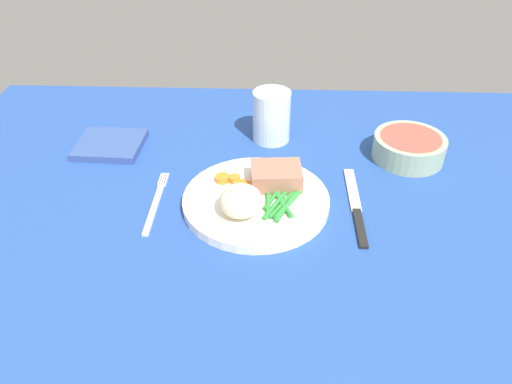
{
  "coord_description": "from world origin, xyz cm",
  "views": [
    {
      "loc": [
        3.0,
        -63.25,
        51.75
      ],
      "look_at": [
        0.6,
        0.59,
        4.6
      ],
      "focal_mm": 34.78,
      "sensor_mm": 36.0,
      "label": 1
    }
  ],
  "objects_px": {
    "dinner_plate": "(256,201)",
    "fork": "(156,202)",
    "meat_portion": "(276,176)",
    "napkin": "(110,145)",
    "knife": "(356,207)",
    "water_glass": "(271,120)",
    "salad_bowl": "(409,146)"
  },
  "relations": [
    {
      "from": "meat_portion",
      "to": "salad_bowl",
      "type": "height_order",
      "value": "meat_portion"
    },
    {
      "from": "salad_bowl",
      "to": "napkin",
      "type": "relative_size",
      "value": 1.07
    },
    {
      "from": "knife",
      "to": "meat_portion",
      "type": "bearing_deg",
      "value": 162.01
    },
    {
      "from": "water_glass",
      "to": "fork",
      "type": "bearing_deg",
      "value": -130.64
    },
    {
      "from": "dinner_plate",
      "to": "fork",
      "type": "distance_m",
      "value": 0.16
    },
    {
      "from": "water_glass",
      "to": "dinner_plate",
      "type": "bearing_deg",
      "value": -95.82
    },
    {
      "from": "meat_portion",
      "to": "fork",
      "type": "bearing_deg",
      "value": -168.47
    },
    {
      "from": "fork",
      "to": "napkin",
      "type": "relative_size",
      "value": 1.37
    },
    {
      "from": "meat_portion",
      "to": "knife",
      "type": "height_order",
      "value": "meat_portion"
    },
    {
      "from": "napkin",
      "to": "fork",
      "type": "bearing_deg",
      "value": -54.41
    },
    {
      "from": "water_glass",
      "to": "napkin",
      "type": "bearing_deg",
      "value": -171.56
    },
    {
      "from": "dinner_plate",
      "to": "knife",
      "type": "height_order",
      "value": "dinner_plate"
    },
    {
      "from": "napkin",
      "to": "meat_portion",
      "type": "bearing_deg",
      "value": -22.33
    },
    {
      "from": "dinner_plate",
      "to": "meat_portion",
      "type": "xyz_separation_m",
      "value": [
        0.03,
        0.04,
        0.02
      ]
    },
    {
      "from": "meat_portion",
      "to": "dinner_plate",
      "type": "bearing_deg",
      "value": -130.6
    },
    {
      "from": "knife",
      "to": "salad_bowl",
      "type": "bearing_deg",
      "value": 53.14
    },
    {
      "from": "knife",
      "to": "napkin",
      "type": "relative_size",
      "value": 1.69
    },
    {
      "from": "knife",
      "to": "water_glass",
      "type": "bearing_deg",
      "value": 122.12
    },
    {
      "from": "fork",
      "to": "dinner_plate",
      "type": "bearing_deg",
      "value": -1.79
    },
    {
      "from": "meat_portion",
      "to": "napkin",
      "type": "distance_m",
      "value": 0.35
    },
    {
      "from": "dinner_plate",
      "to": "napkin",
      "type": "height_order",
      "value": "dinner_plate"
    },
    {
      "from": "dinner_plate",
      "to": "fork",
      "type": "relative_size",
      "value": 1.43
    },
    {
      "from": "meat_portion",
      "to": "fork",
      "type": "distance_m",
      "value": 0.2
    },
    {
      "from": "dinner_plate",
      "to": "meat_portion",
      "type": "height_order",
      "value": "meat_portion"
    },
    {
      "from": "salad_bowl",
      "to": "knife",
      "type": "bearing_deg",
      "value": -126.13
    },
    {
      "from": "dinner_plate",
      "to": "salad_bowl",
      "type": "height_order",
      "value": "salad_bowl"
    },
    {
      "from": "meat_portion",
      "to": "napkin",
      "type": "bearing_deg",
      "value": 157.67
    },
    {
      "from": "dinner_plate",
      "to": "knife",
      "type": "bearing_deg",
      "value": -1.01
    },
    {
      "from": "fork",
      "to": "napkin",
      "type": "height_order",
      "value": "napkin"
    },
    {
      "from": "napkin",
      "to": "knife",
      "type": "bearing_deg",
      "value": -20.9
    },
    {
      "from": "knife",
      "to": "water_glass",
      "type": "xyz_separation_m",
      "value": [
        -0.14,
        0.22,
        0.04
      ]
    },
    {
      "from": "fork",
      "to": "salad_bowl",
      "type": "bearing_deg",
      "value": 16.81
    }
  ]
}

